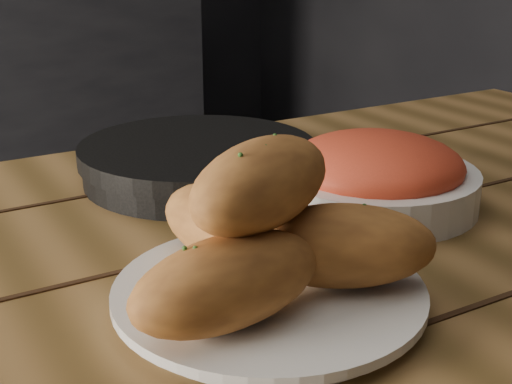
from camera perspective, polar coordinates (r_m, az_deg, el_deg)
name	(u,v)px	position (r m, az deg, el deg)	size (l,w,h in m)	color
table	(294,380)	(0.65, 3.02, -14.77)	(1.54, 0.97, 0.75)	brown
plate	(269,295)	(0.57, 1.04, -8.28)	(0.25, 0.25, 0.02)	white
bread_rolls	(265,234)	(0.54, 0.76, -3.37)	(0.27, 0.23, 0.12)	#C47A36
skillet	(200,161)	(0.85, -4.51, 2.52)	(0.40, 0.28, 0.05)	black
bowl	(375,175)	(0.77, 9.53, 1.32)	(0.22, 0.22, 0.08)	white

